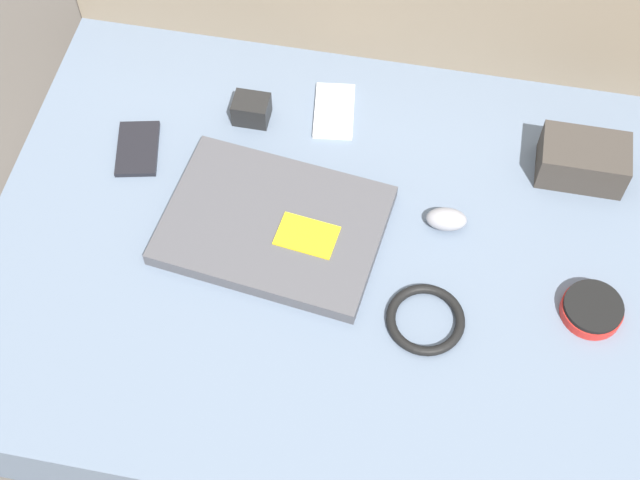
% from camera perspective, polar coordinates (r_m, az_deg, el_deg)
% --- Properties ---
extents(ground_plane, '(8.00, 8.00, 0.00)m').
position_cam_1_polar(ground_plane, '(1.48, 0.00, -3.15)').
color(ground_plane, '#4C4742').
extents(couch_seat, '(1.03, 0.80, 0.14)m').
position_cam_1_polar(couch_seat, '(1.42, 0.00, -1.85)').
color(couch_seat, slate).
rests_on(couch_seat, ground_plane).
extents(laptop, '(0.36, 0.28, 0.03)m').
position_cam_1_polar(laptop, '(1.37, -2.96, 0.96)').
color(laptop, '#47474C').
rests_on(laptop, couch_seat).
extents(computer_mouse, '(0.07, 0.04, 0.03)m').
position_cam_1_polar(computer_mouse, '(1.38, 8.09, 1.32)').
color(computer_mouse, gray).
rests_on(computer_mouse, couch_seat).
extents(speaker_puck, '(0.09, 0.09, 0.02)m').
position_cam_1_polar(speaker_puck, '(1.36, 17.02, -4.26)').
color(speaker_puck, red).
rests_on(speaker_puck, couch_seat).
extents(phone_silver, '(0.09, 0.12, 0.01)m').
position_cam_1_polar(phone_silver, '(1.49, -11.59, 5.75)').
color(phone_silver, black).
rests_on(phone_silver, couch_seat).
extents(phone_black, '(0.08, 0.12, 0.01)m').
position_cam_1_polar(phone_black, '(1.51, 0.91, 8.26)').
color(phone_black, silver).
rests_on(phone_black, couch_seat).
extents(camera_pouch, '(0.14, 0.09, 0.07)m').
position_cam_1_polar(camera_pouch, '(1.47, 16.47, 4.92)').
color(camera_pouch, '#38332D').
rests_on(camera_pouch, couch_seat).
extents(charger_brick, '(0.06, 0.05, 0.04)m').
position_cam_1_polar(charger_brick, '(1.50, -4.41, 8.33)').
color(charger_brick, black).
rests_on(charger_brick, couch_seat).
extents(cable_coil, '(0.12, 0.12, 0.01)m').
position_cam_1_polar(cable_coil, '(1.30, 6.77, -5.07)').
color(cable_coil, black).
rests_on(cable_coil, couch_seat).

